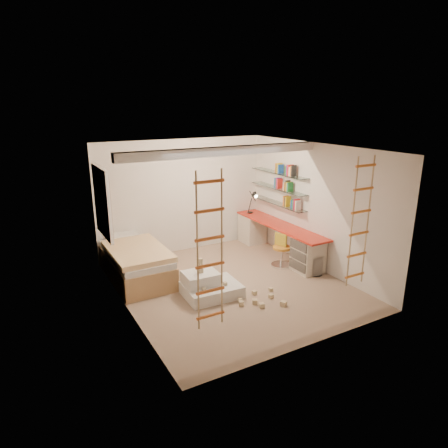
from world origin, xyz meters
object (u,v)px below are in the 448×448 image
swivel_chair (281,254)px  play_platform (209,287)px  bed (136,262)px  desk (278,239)px

swivel_chair → play_platform: 2.03m
bed → play_platform: bed is taller
desk → bed: size_ratio=1.40×
desk → bed: (-3.20, 0.36, -0.07)m
desk → swivel_chair: desk is taller
bed → swivel_chair: 3.02m
play_platform → desk: bearing=23.9°
bed → swivel_chair: size_ratio=2.78×
desk → bed: 3.22m
swivel_chair → play_platform: swivel_chair is taller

